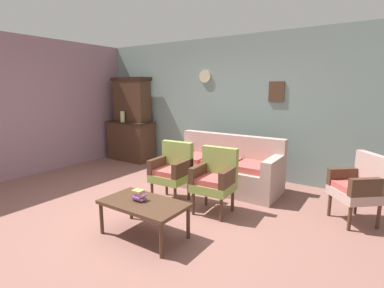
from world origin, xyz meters
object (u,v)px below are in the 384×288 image
vase_on_cabinet (123,117)px  book_stack_on_table (139,195)px  armchair_row_middle (215,177)px  coffee_table (144,206)px  floral_couch (224,169)px  side_cabinet (131,141)px  armchair_near_couch_end (172,169)px  wingback_chair_by_fireplace (359,185)px

vase_on_cabinet → book_stack_on_table: (2.81, -2.39, -0.58)m
armchair_row_middle → coffee_table: size_ratio=0.90×
vase_on_cabinet → armchair_row_middle: bearing=-22.5°
floral_couch → book_stack_on_table: 2.04m
vase_on_cabinet → book_stack_on_table: 3.73m
vase_on_cabinet → floral_couch: vase_on_cabinet is taller
floral_couch → book_stack_on_table: size_ratio=11.39×
coffee_table → book_stack_on_table: size_ratio=5.83×
armchair_row_middle → coffee_table: (-0.35, -1.06, -0.12)m
vase_on_cabinet → coffee_table: 3.81m
side_cabinet → coffee_table: size_ratio=1.16×
coffee_table → book_stack_on_table: book_stack_on_table is taller
floral_couch → armchair_row_middle: (0.38, -0.98, 0.17)m
floral_couch → armchair_near_couch_end: 1.06m
wingback_chair_by_fireplace → coffee_table: (-2.03, -1.80, -0.12)m
vase_on_cabinet → book_stack_on_table: vase_on_cabinet is taller
armchair_row_middle → wingback_chair_by_fireplace: (1.68, 0.74, 0.00)m
armchair_row_middle → coffee_table: armchair_row_middle is taller
floral_couch → wingback_chair_by_fireplace: 2.08m
vase_on_cabinet → side_cabinet: bearing=74.4°
floral_couch → side_cabinet: bearing=169.0°
vase_on_cabinet → armchair_near_couch_end: size_ratio=0.29×
wingback_chair_by_fireplace → floral_couch: bearing=173.3°
book_stack_on_table → armchair_near_couch_end: bearing=107.3°
floral_couch → armchair_row_middle: bearing=-68.9°
floral_couch → wingback_chair_by_fireplace: size_ratio=2.17×
wingback_chair_by_fireplace → book_stack_on_table: size_ratio=5.24×
vase_on_cabinet → armchair_near_couch_end: vase_on_cabinet is taller
floral_couch → book_stack_on_table: (-0.05, -2.03, 0.16)m
wingback_chair_by_fireplace → book_stack_on_table: (-2.11, -1.79, -0.02)m
wingback_chair_by_fireplace → side_cabinet: bearing=170.8°
armchair_row_middle → floral_couch: bearing=111.1°
armchair_near_couch_end → book_stack_on_table: (0.33, -1.06, -0.02)m
floral_couch → armchair_row_middle: size_ratio=2.17×
side_cabinet → vase_on_cabinet: bearing=-105.6°
wingback_chair_by_fireplace → book_stack_on_table: 2.76m
armchair_near_couch_end → wingback_chair_by_fireplace: bearing=16.7°
armchair_row_middle → book_stack_on_table: size_ratio=5.24×
book_stack_on_table → vase_on_cabinet: bearing=139.6°
vase_on_cabinet → floral_couch: (2.86, -0.36, -0.73)m
coffee_table → side_cabinet: bearing=137.7°
side_cabinet → armchair_near_couch_end: (2.43, -1.52, 0.03)m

